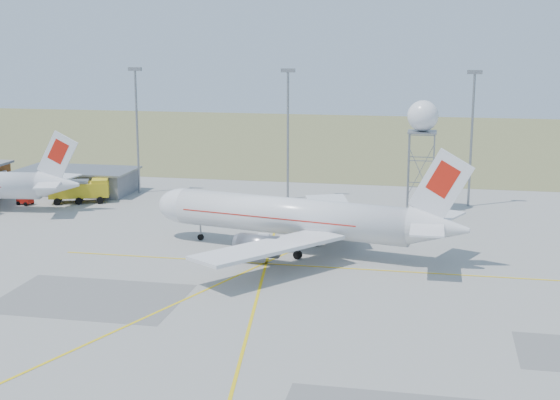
% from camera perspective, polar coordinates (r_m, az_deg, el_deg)
% --- Properties ---
extents(ground, '(400.00, 400.00, 0.00)m').
position_cam_1_polar(ground, '(60.43, -1.95, -13.00)').
color(ground, '#989793').
rests_on(ground, ground).
extents(grass_strip, '(400.00, 120.00, 0.03)m').
position_cam_1_polar(grass_strip, '(195.37, 7.57, 4.36)').
color(grass_strip, '#626D3C').
rests_on(grass_strip, ground).
extents(building_grey, '(19.00, 10.00, 3.90)m').
position_cam_1_polar(building_grey, '(132.84, -14.60, 1.37)').
color(building_grey, gray).
rests_on(building_grey, ground).
extents(mast_a, '(2.20, 0.50, 20.50)m').
position_cam_1_polar(mast_a, '(129.19, -10.43, 5.80)').
color(mast_a, gray).
rests_on(mast_a, ground).
extents(mast_b, '(2.20, 0.50, 20.50)m').
position_cam_1_polar(mast_b, '(122.17, 0.58, 5.65)').
color(mast_b, gray).
rests_on(mast_b, ground).
extents(mast_c, '(2.20, 0.50, 20.50)m').
position_cam_1_polar(mast_c, '(120.14, 13.87, 5.20)').
color(mast_c, gray).
rests_on(mast_c, ground).
extents(airliner_main, '(39.47, 37.77, 13.50)m').
position_cam_1_polar(airliner_main, '(93.15, 1.14, -1.30)').
color(airliner_main, silver).
rests_on(airliner_main, ground).
extents(radar_tower, '(4.51, 4.51, 16.31)m').
position_cam_1_polar(radar_tower, '(116.01, 10.32, 3.67)').
color(radar_tower, gray).
rests_on(radar_tower, ground).
extents(fire_truck, '(9.51, 6.07, 3.61)m').
position_cam_1_polar(fire_truck, '(124.82, -14.36, 0.61)').
color(fire_truck, gold).
rests_on(fire_truck, ground).
extents(baggage_tug, '(2.48, 2.17, 1.72)m').
position_cam_1_polar(baggage_tug, '(125.80, -18.16, -0.03)').
color(baggage_tug, '#AF130C').
rests_on(baggage_tug, ground).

